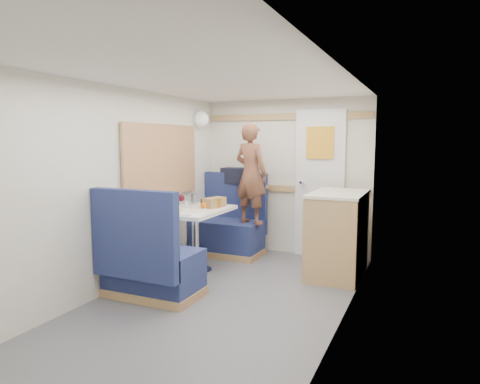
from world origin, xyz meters
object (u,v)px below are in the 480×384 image
at_px(orange_fruit, 203,205).
at_px(tray, 187,212).
at_px(cheese_block, 178,210).
at_px(dinette_table, 195,223).
at_px(tumbler_mid, 194,199).
at_px(bench_near, 150,267).
at_px(wine_glass, 181,199).
at_px(salt_grinder, 186,205).
at_px(person, 251,174).
at_px(bread_loaf, 214,202).
at_px(dome_light, 201,119).
at_px(tumbler_left, 174,206).
at_px(beer_glass, 218,203).
at_px(galley_counter, 337,233).
at_px(pepper_grinder, 202,203).
at_px(duffel_bag, 238,176).
at_px(bench_far, 229,231).

bearing_deg(orange_fruit, tray, -107.99).
bearing_deg(cheese_block, dinette_table, 89.12).
bearing_deg(tumbler_mid, tray, -67.28).
bearing_deg(bench_near, wine_glass, 98.89).
xyz_separation_m(tumbler_mid, salt_grinder, (0.12, -0.38, -0.01)).
xyz_separation_m(person, bread_loaf, (-0.22, -0.56, -0.30)).
relative_size(tumbler_mid, salt_grinder, 1.32).
xyz_separation_m(dome_light, wine_glass, (0.27, -0.95, -0.91)).
height_order(person, salt_grinder, person).
relative_size(orange_fruit, tumbler_left, 0.57).
relative_size(bench_near, beer_glass, 10.46).
height_order(dinette_table, tray, tray).
bearing_deg(galley_counter, tray, -150.32).
xyz_separation_m(bench_near, pepper_grinder, (-0.01, 1.04, 0.46)).
distance_m(dome_light, beer_glass, 1.31).
distance_m(duffel_bag, beer_glass, 0.97).
bearing_deg(salt_grinder, duffel_bag, 85.32).
relative_size(bench_far, bench_near, 1.00).
height_order(dinette_table, tumbler_left, tumbler_left).
bearing_deg(tray, beer_glass, 72.86).
distance_m(dome_light, tray, 1.57).
bearing_deg(person, galley_counter, -175.74).
relative_size(galley_counter, person, 0.74).
relative_size(cheese_block, wine_glass, 0.60).
height_order(galley_counter, wine_glass, galley_counter).
bearing_deg(bread_loaf, tumbler_mid, 161.68).
bearing_deg(salt_grinder, dinette_table, 42.17).
bearing_deg(bench_far, galley_counter, -12.10).
xyz_separation_m(wine_glass, beer_glass, (0.30, 0.30, -0.07)).
distance_m(dome_light, galley_counter, 2.28).
relative_size(tray, salt_grinder, 3.90).
bearing_deg(pepper_grinder, person, 58.50).
bearing_deg(pepper_grinder, bench_far, 88.97).
bearing_deg(wine_glass, dinette_table, 40.37).
bearing_deg(person, duffel_bag, -31.95).
bearing_deg(tray, duffel_bag, 90.89).
xyz_separation_m(duffel_bag, tray, (0.02, -1.38, -0.28)).
xyz_separation_m(pepper_grinder, salt_grinder, (-0.06, -0.24, 0.00)).
distance_m(bench_near, tumbler_left, 0.80).
height_order(dinette_table, pepper_grinder, pepper_grinder).
bearing_deg(bread_loaf, bench_far, 101.24).
height_order(bench_near, cheese_block, bench_near).
distance_m(tumbler_mid, beer_glass, 0.40).
bearing_deg(bench_near, dinette_table, 90.00).
xyz_separation_m(tray, tumbler_mid, (-0.24, 0.58, 0.05)).
bearing_deg(duffel_bag, cheese_block, -85.33).
distance_m(orange_fruit, tumbler_mid, 0.47).
bearing_deg(cheese_block, tray, 59.01).
distance_m(duffel_bag, cheese_block, 1.49).
height_order(beer_glass, salt_grinder, beer_glass).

